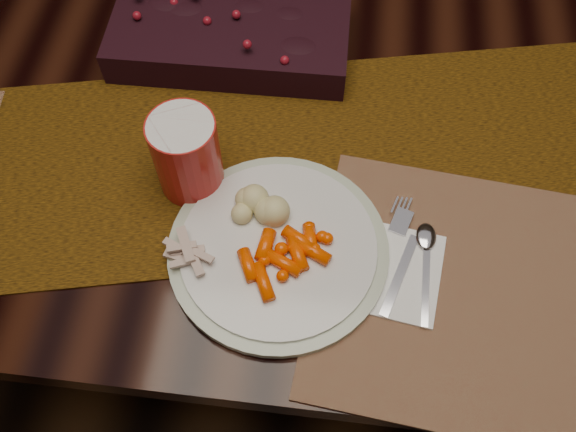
# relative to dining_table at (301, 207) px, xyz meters

# --- Properties ---
(floor) EXTENTS (5.00, 5.00, 0.00)m
(floor) POSITION_rel_dining_table_xyz_m (0.00, 0.00, -0.38)
(floor) COLOR black
(floor) RESTS_ON ground
(dining_table) EXTENTS (1.80, 1.00, 0.75)m
(dining_table) POSITION_rel_dining_table_xyz_m (0.00, 0.00, 0.00)
(dining_table) COLOR black
(dining_table) RESTS_ON floor
(table_runner) EXTENTS (1.77, 0.73, 0.00)m
(table_runner) POSITION_rel_dining_table_xyz_m (0.05, -0.13, 0.38)
(table_runner) COLOR #422D0F
(table_runner) RESTS_ON dining_table
(centerpiece) EXTENTS (0.38, 0.20, 0.08)m
(centerpiece) POSITION_rel_dining_table_xyz_m (-0.13, 0.06, 0.42)
(centerpiece) COLOR black
(centerpiece) RESTS_ON table_runner
(placemat_main) EXTENTS (0.53, 0.41, 0.00)m
(placemat_main) POSITION_rel_dining_table_xyz_m (0.30, -0.33, 0.38)
(placemat_main) COLOR brown
(placemat_main) RESTS_ON dining_table
(dinner_plate) EXTENTS (0.34, 0.34, 0.02)m
(dinner_plate) POSITION_rel_dining_table_xyz_m (-0.01, -0.30, 0.39)
(dinner_plate) COLOR silver
(dinner_plate) RESTS_ON placemat_main
(baby_carrots) EXTENTS (0.12, 0.10, 0.02)m
(baby_carrots) POSITION_rel_dining_table_xyz_m (-0.01, -0.33, 0.40)
(baby_carrots) COLOR #F14400
(baby_carrots) RESTS_ON dinner_plate
(mashed_potatoes) EXTENTS (0.10, 0.09, 0.04)m
(mashed_potatoes) POSITION_rel_dining_table_xyz_m (-0.04, -0.26, 0.42)
(mashed_potatoes) COLOR beige
(mashed_potatoes) RESTS_ON dinner_plate
(turkey_shreds) EXTENTS (0.09, 0.08, 0.02)m
(turkey_shreds) POSITION_rel_dining_table_xyz_m (-0.12, -0.33, 0.40)
(turkey_shreds) COLOR tan
(turkey_shreds) RESTS_ON dinner_plate
(napkin) EXTENTS (0.13, 0.15, 0.00)m
(napkin) POSITION_rel_dining_table_xyz_m (0.15, -0.31, 0.38)
(napkin) COLOR white
(napkin) RESTS_ON placemat_main
(fork) EXTENTS (0.07, 0.16, 0.00)m
(fork) POSITION_rel_dining_table_xyz_m (0.16, -0.30, 0.39)
(fork) COLOR silver
(fork) RESTS_ON napkin
(spoon) EXTENTS (0.03, 0.14, 0.00)m
(spoon) POSITION_rel_dining_table_xyz_m (0.19, -0.31, 0.39)
(spoon) COLOR #BEBEBE
(spoon) RESTS_ON napkin
(red_cup) EXTENTS (0.12, 0.12, 0.13)m
(red_cup) POSITION_rel_dining_table_xyz_m (-0.14, -0.20, 0.44)
(red_cup) COLOR #B51C18
(red_cup) RESTS_ON placemat_main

